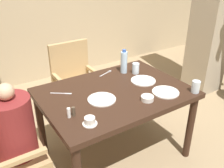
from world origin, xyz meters
The scene contains 17 objects.
ground_plane centered at (0.00, 0.00, 0.00)m, with size 16.00×16.00×0.00m, color #9E8460.
pillar_stone centered at (1.99, 0.52, 1.35)m, with size 0.44×0.44×2.70m.
dining_table centered at (0.00, 0.00, 0.67)m, with size 1.35×0.98×0.76m.
diner_in_left_chair centered at (-0.93, 0.00, 0.56)m, with size 0.32×0.32×1.09m.
chair_far_side centered at (0.00, 0.88, 0.52)m, with size 0.51×0.51×0.95m.
plate_main_left centered at (-0.19, -0.08, 0.76)m, with size 0.25×0.25×0.01m.
plate_main_right centered at (0.37, -0.28, 0.76)m, with size 0.25×0.25×0.01m.
plate_dessert_center centered at (0.35, 0.01, 0.76)m, with size 0.25×0.25×0.01m.
teacup_with_saucer centered at (-0.44, -0.33, 0.78)m, with size 0.11×0.11×0.06m.
bowl_small centered at (0.14, -0.30, 0.78)m, with size 0.11×0.11×0.04m.
water_bottle centered at (0.31, 0.30, 0.88)m, with size 0.07×0.07×0.26m.
glass_tall_near centered at (0.61, -0.42, 0.81)m, with size 0.07×0.07×0.11m.
glass_tall_mid centered at (0.40, 0.21, 0.81)m, with size 0.07×0.07×0.11m.
salt_shaker centered at (-0.54, -0.17, 0.80)m, with size 0.03×0.03×0.08m.
pepper_shaker centered at (-0.50, -0.17, 0.80)m, with size 0.03×0.03×0.08m.
fork_beside_plate centered at (0.15, 0.38, 0.76)m, with size 0.18×0.08×0.00m.
knife_beside_plate centered at (-0.43, 0.22, 0.76)m, with size 0.17×0.13×0.00m.
Camera 1 is at (-1.13, -1.70, 1.87)m, focal length 40.00 mm.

